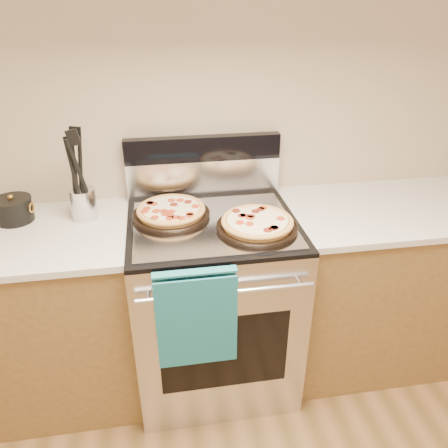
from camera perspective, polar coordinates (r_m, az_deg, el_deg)
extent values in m
plane|color=tan|center=(2.14, -3.01, 15.00)|extent=(4.00, 0.00, 4.00)
cube|color=#B7B7BC|center=(2.22, -1.35, -10.45)|extent=(0.76, 0.68, 0.90)
cube|color=black|center=(1.97, 0.08, -16.44)|extent=(0.56, 0.01, 0.40)
cube|color=black|center=(1.97, -1.50, 0.09)|extent=(0.76, 0.68, 0.02)
cube|color=silver|center=(2.20, -2.67, 6.13)|extent=(0.76, 0.06, 0.18)
cube|color=black|center=(2.15, -2.76, 9.83)|extent=(0.76, 0.06, 0.12)
cylinder|color=silver|center=(1.71, 0.31, -9.00)|extent=(0.70, 0.03, 0.03)
cube|color=gray|center=(1.94, -1.38, 0.02)|extent=(0.70, 0.55, 0.01)
cube|color=brown|center=(2.33, -23.89, -11.51)|extent=(1.00, 0.62, 0.88)
cube|color=beige|center=(2.09, -26.27, -1.74)|extent=(1.02, 0.64, 0.03)
cube|color=brown|center=(2.50, 19.13, -7.60)|extent=(1.00, 0.62, 0.88)
cube|color=beige|center=(2.28, 20.90, 1.79)|extent=(1.02, 0.64, 0.03)
cylinder|color=silver|center=(2.08, -17.85, 2.52)|extent=(0.12, 0.12, 0.15)
cylinder|color=black|center=(2.19, -25.76, 1.58)|extent=(0.20, 0.20, 0.10)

